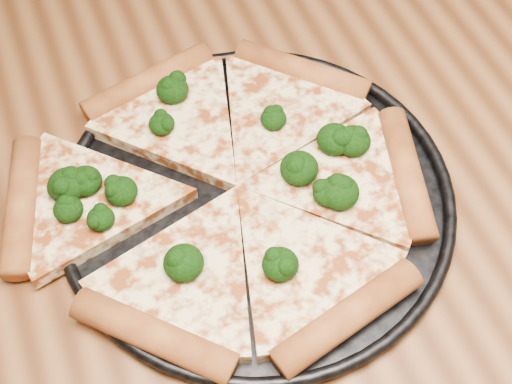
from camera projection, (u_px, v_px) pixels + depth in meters
name	position (u px, v px, depth m)	size (l,w,h in m)	color
dining_table	(327.00, 192.00, 0.78)	(1.20, 0.90, 0.75)	brown
pizza_pan	(256.00, 197.00, 0.66)	(0.37, 0.37, 0.02)	black
pizza	(230.00, 188.00, 0.65)	(0.40, 0.37, 0.03)	#F5D596
broccoli_florets	(217.00, 178.00, 0.65)	(0.29, 0.25, 0.03)	black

